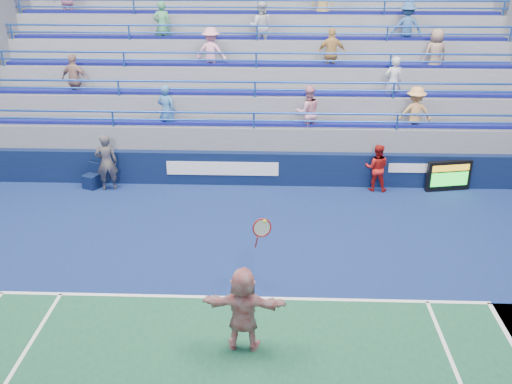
{
  "coord_description": "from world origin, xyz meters",
  "views": [
    {
      "loc": [
        0.71,
        -10.64,
        7.35
      ],
      "look_at": [
        0.22,
        2.5,
        1.5
      ],
      "focal_mm": 40.0,
      "sensor_mm": 36.0,
      "label": 1
    }
  ],
  "objects_px": {
    "ball_girl": "(377,168)",
    "judge_chair": "(92,180)",
    "serve_speed_board": "(449,176)",
    "tennis_player": "(243,309)",
    "line_judge": "(107,162)"
  },
  "relations": [
    {
      "from": "line_judge",
      "to": "ball_girl",
      "type": "relative_size",
      "value": 1.2
    },
    {
      "from": "line_judge",
      "to": "tennis_player",
      "type": "bearing_deg",
      "value": 105.79
    },
    {
      "from": "tennis_player",
      "to": "judge_chair",
      "type": "bearing_deg",
      "value": 124.79
    },
    {
      "from": "serve_speed_board",
      "to": "line_judge",
      "type": "bearing_deg",
      "value": -178.42
    },
    {
      "from": "serve_speed_board",
      "to": "tennis_player",
      "type": "xyz_separation_m",
      "value": [
        -6.05,
        -7.85,
        0.38
      ]
    },
    {
      "from": "serve_speed_board",
      "to": "tennis_player",
      "type": "relative_size",
      "value": 0.51
    },
    {
      "from": "line_judge",
      "to": "serve_speed_board",
      "type": "bearing_deg",
      "value": 165.23
    },
    {
      "from": "ball_girl",
      "to": "judge_chair",
      "type": "bearing_deg",
      "value": 10.63
    },
    {
      "from": "serve_speed_board",
      "to": "ball_girl",
      "type": "distance_m",
      "value": 2.31
    },
    {
      "from": "serve_speed_board",
      "to": "tennis_player",
      "type": "distance_m",
      "value": 9.91
    },
    {
      "from": "serve_speed_board",
      "to": "judge_chair",
      "type": "height_order",
      "value": "serve_speed_board"
    },
    {
      "from": "judge_chair",
      "to": "tennis_player",
      "type": "height_order",
      "value": "tennis_player"
    },
    {
      "from": "serve_speed_board",
      "to": "ball_girl",
      "type": "relative_size",
      "value": 0.94
    },
    {
      "from": "tennis_player",
      "to": "line_judge",
      "type": "xyz_separation_m",
      "value": [
        -4.74,
        7.55,
        0.04
      ]
    },
    {
      "from": "serve_speed_board",
      "to": "judge_chair",
      "type": "xyz_separation_m",
      "value": [
        -11.37,
        -0.18,
        -0.24
      ]
    }
  ]
}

